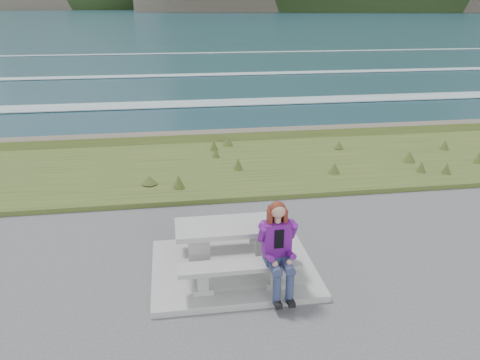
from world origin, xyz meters
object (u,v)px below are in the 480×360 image
at_px(picnic_table, 233,234).
at_px(bench_landward, 240,270).
at_px(seated_woman, 279,262).
at_px(bench_seaward, 228,227).

relative_size(picnic_table, bench_landward, 1.00).
bearing_deg(seated_woman, bench_landward, 163.52).
bearing_deg(seated_woman, picnic_table, 120.53).
relative_size(picnic_table, seated_woman, 1.29).
bearing_deg(picnic_table, bench_landward, -90.00).
xyz_separation_m(picnic_table, bench_seaward, (0.00, 0.70, -0.23)).
relative_size(bench_landward, bench_seaward, 1.00).
bearing_deg(bench_landward, picnic_table, 90.00).
relative_size(picnic_table, bench_seaward, 1.00).
bearing_deg(seated_woman, bench_seaward, 106.82).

